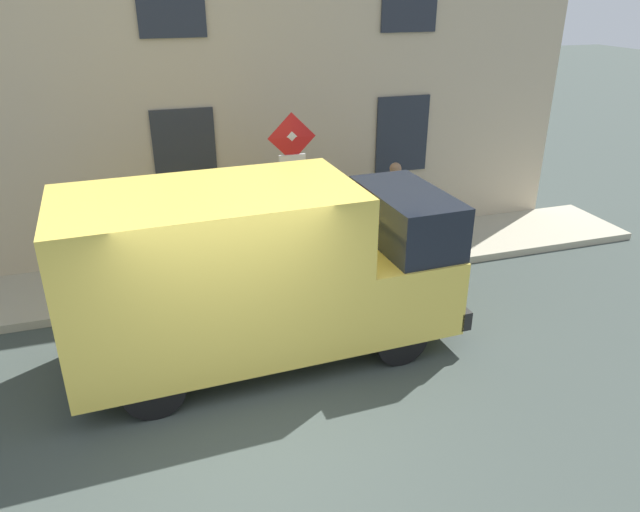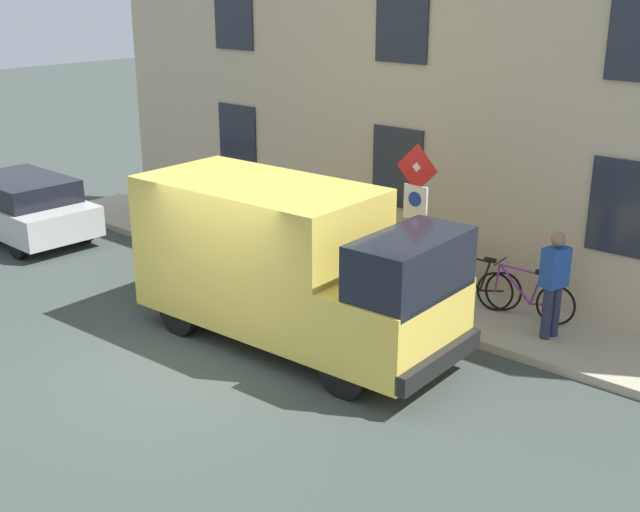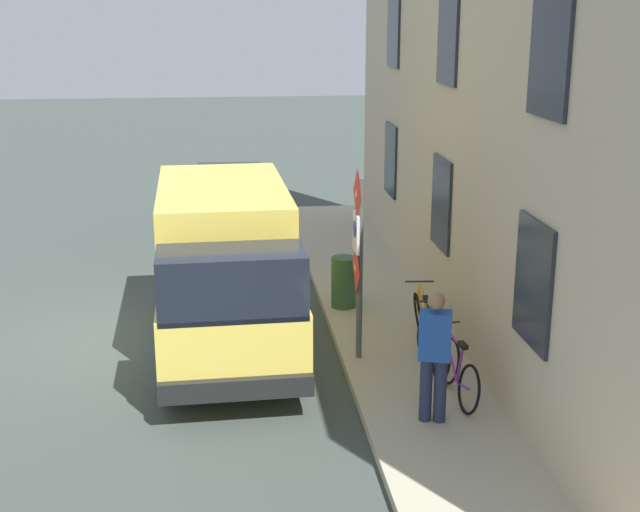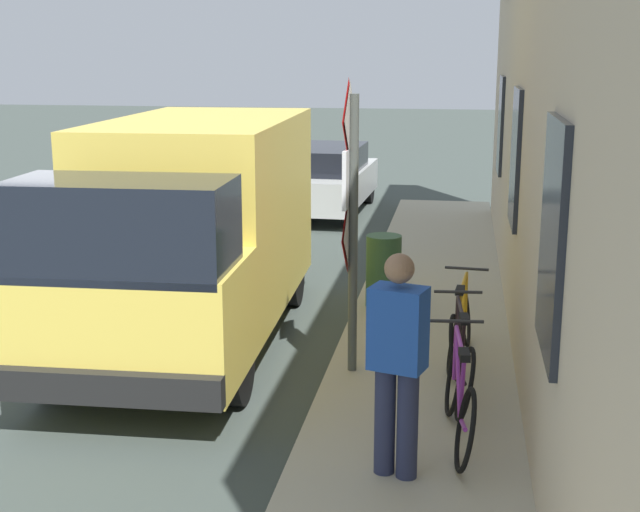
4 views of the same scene
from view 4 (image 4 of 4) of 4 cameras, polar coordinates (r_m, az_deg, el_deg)
ground_plane at (r=11.27m, az=-14.89°, el=-4.07°), size 80.00×80.00×0.00m
sidewalk_slab at (r=10.31m, az=6.96°, el=-4.94°), size 1.87×17.52×0.14m
building_facade at (r=9.83m, az=15.18°, el=13.12°), size 0.75×15.52×6.65m
sign_post_stacked at (r=8.44m, az=1.87°, el=3.76°), size 0.15×0.56×2.77m
delivery_van at (r=9.94m, az=-8.33°, el=1.88°), size 2.17×5.39×2.50m
parked_hatchback at (r=17.86m, az=0.07°, el=5.13°), size 1.91×4.07×1.38m
bicycle_purple at (r=7.33m, az=9.05°, el=-9.08°), size 0.46×1.72×0.89m
bicycle_black at (r=8.20m, az=9.10°, el=-6.60°), size 0.46×1.72×0.89m
bicycle_orange at (r=9.10m, az=9.15°, el=-4.59°), size 0.46×1.71×0.89m
pedestrian at (r=6.50m, az=5.06°, el=-6.63°), size 0.46×0.36×1.72m
litter_bin at (r=10.93m, az=4.15°, el=-0.97°), size 0.44×0.44×0.90m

